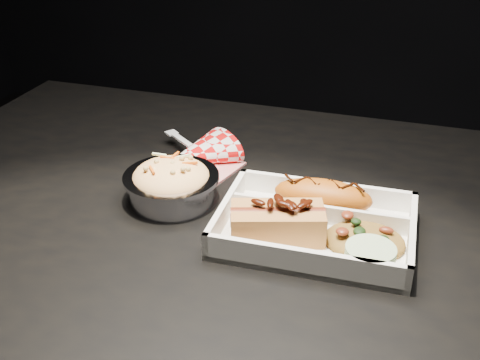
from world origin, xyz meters
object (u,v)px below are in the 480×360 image
object	(u,v)px
hotdog	(278,220)
dining_table	(258,267)
food_tray	(315,229)
foil_coleslaw_cup	(171,182)
napkin_fork	(199,154)
fried_pastry	(323,196)

from	to	relation	value
hotdog	dining_table	bearing A→B (deg)	108.21
food_tray	foil_coleslaw_cup	xyz separation A→B (m)	(-0.21, 0.03, 0.02)
food_tray	napkin_fork	world-z (taller)	napkin_fork
food_tray	foil_coleslaw_cup	world-z (taller)	foil_coleslaw_cup
hotdog	napkin_fork	distance (m)	0.25
napkin_fork	hotdog	bearing A→B (deg)	-7.59
food_tray	hotdog	xyz separation A→B (m)	(-0.04, -0.03, 0.02)
food_tray	fried_pastry	distance (m)	0.06
dining_table	hotdog	bearing A→B (deg)	-53.96
fried_pastry	napkin_fork	xyz separation A→B (m)	(-0.22, 0.10, -0.01)
dining_table	foil_coleslaw_cup	distance (m)	0.18
dining_table	fried_pastry	size ratio (longest dim) A/B	8.85
food_tray	foil_coleslaw_cup	size ratio (longest dim) A/B	1.86
hotdog	foil_coleslaw_cup	world-z (taller)	foil_coleslaw_cup
dining_table	food_tray	size ratio (longest dim) A/B	4.70
fried_pastry	foil_coleslaw_cup	xyz separation A→B (m)	(-0.21, -0.03, 0.00)
fried_pastry	foil_coleslaw_cup	size ratio (longest dim) A/B	0.99
food_tray	fried_pastry	size ratio (longest dim) A/B	1.88
food_tray	fried_pastry	bearing A→B (deg)	90.00
dining_table	food_tray	world-z (taller)	food_tray
food_tray	napkin_fork	bearing A→B (deg)	143.98
dining_table	food_tray	distance (m)	0.13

